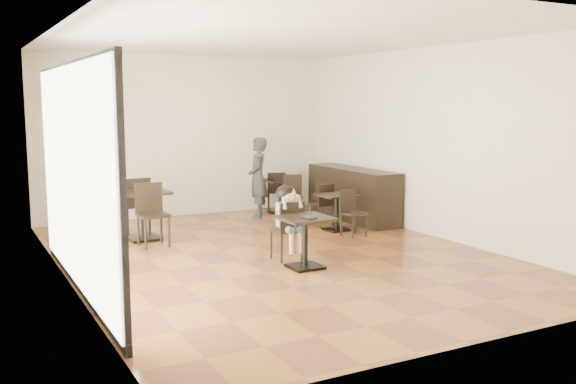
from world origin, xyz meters
TOP-DOWN VIEW (x-y plane):
  - floor at (0.00, 0.00)m, footprint 6.00×8.00m
  - ceiling at (0.00, 0.00)m, footprint 6.00×8.00m
  - wall_back at (0.00, 4.00)m, footprint 6.00×0.01m
  - wall_front at (0.00, -4.00)m, footprint 6.00×0.01m
  - wall_left at (-3.00, 0.00)m, footprint 0.01×8.00m
  - wall_right at (3.00, 0.00)m, footprint 0.01×8.00m
  - storefront_window at (-2.97, -0.50)m, footprint 0.04×4.50m
  - child_table at (0.00, -0.79)m, footprint 0.68×0.68m
  - child_chair at (0.00, -0.24)m, footprint 0.39×0.39m
  - child at (0.00, -0.24)m, footprint 0.39×0.54m
  - plate at (0.00, -0.89)m, footprint 0.24×0.24m
  - pizza_slice at (0.00, -0.43)m, footprint 0.25×0.19m
  - adult_patron at (1.10, 3.01)m, footprint 0.59×0.69m
  - cafe_table_mid at (1.78, 1.21)m, footprint 0.68×0.68m
  - cafe_table_left at (-1.45, 2.07)m, footprint 0.81×0.81m
  - cafe_table_back at (1.75, 3.31)m, footprint 0.87×0.87m
  - chair_mid_a at (1.78, 1.76)m, footprint 0.39×0.39m
  - chair_mid_b at (1.78, 0.66)m, footprint 0.39×0.39m
  - chair_left_a at (-1.45, 2.62)m, footprint 0.46×0.46m
  - chair_left_b at (-1.45, 1.52)m, footprint 0.46×0.46m
  - chair_back_a at (1.75, 3.50)m, footprint 0.50×0.50m
  - chair_back_b at (1.75, 2.76)m, footprint 0.50×0.50m
  - service_counter at (2.65, 2.00)m, footprint 0.60×2.40m

SIDE VIEW (x-z plane):
  - floor at x=0.00m, z-range -0.01..0.01m
  - cafe_table_mid at x=1.78m, z-range 0.00..0.65m
  - cafe_table_back at x=1.75m, z-range 0.00..0.70m
  - child_table at x=0.00m, z-range 0.00..0.72m
  - chair_mid_a at x=1.78m, z-range 0.00..0.79m
  - chair_mid_b at x=1.78m, z-range 0.00..0.79m
  - cafe_table_left at x=-1.45m, z-range 0.00..0.83m
  - chair_back_a at x=1.75m, z-range 0.00..0.84m
  - chair_back_b at x=1.75m, z-range 0.00..0.84m
  - child_chair at x=0.00m, z-range 0.00..0.86m
  - chair_left_a at x=-1.45m, z-range 0.00..0.99m
  - chair_left_b at x=-1.45m, z-range 0.00..0.99m
  - service_counter at x=2.65m, z-range 0.00..1.00m
  - child at x=0.00m, z-range 0.00..1.09m
  - plate at x=0.00m, z-range 0.72..0.73m
  - adult_patron at x=1.10m, z-range 0.00..1.59m
  - pizza_slice at x=0.00m, z-range 0.91..0.97m
  - storefront_window at x=-2.97m, z-range 0.10..2.70m
  - wall_back at x=0.00m, z-range 0.00..3.20m
  - wall_front at x=0.00m, z-range 0.00..3.20m
  - wall_left at x=-3.00m, z-range 0.00..3.20m
  - wall_right at x=3.00m, z-range 0.00..3.20m
  - ceiling at x=0.00m, z-range 3.20..3.21m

